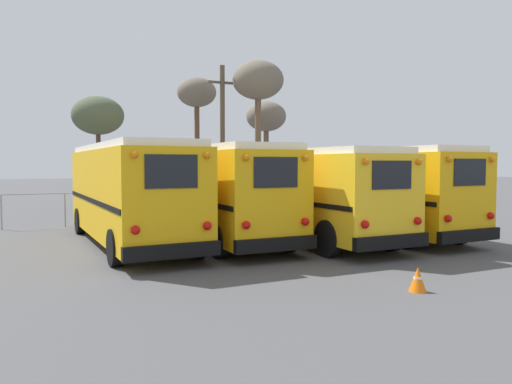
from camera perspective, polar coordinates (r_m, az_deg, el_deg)
ground_plane at (r=18.11m, az=-0.70°, el=-5.10°), size 160.00×160.00×0.00m
school_bus_0 at (r=16.64m, az=-14.30°, el=0.16°), size 2.84×9.53×3.25m
school_bus_1 at (r=17.41m, az=-5.01°, el=0.29°), size 2.59×9.76×3.21m
school_bus_2 at (r=17.51m, az=5.17°, el=0.18°), size 2.72×9.56×3.10m
school_bus_3 at (r=19.28m, az=12.23°, el=0.48°), size 2.84×9.86×3.17m
utility_pole at (r=30.48m, az=-3.86°, el=6.60°), size 1.80×0.30×8.55m
bare_tree_0 at (r=37.97m, az=1.17°, el=8.43°), size 3.01×3.01×7.34m
bare_tree_1 at (r=29.35m, az=-17.62°, el=8.24°), size 2.85×2.85×6.38m
bare_tree_2 at (r=31.06m, az=0.23°, el=12.36°), size 3.13×3.13×8.90m
bare_tree_3 at (r=34.55m, az=-6.78°, el=10.88°), size 2.65×2.65×8.45m
fence_line at (r=23.34m, az=-6.32°, el=-0.84°), size 16.65×0.06×1.42m
traffic_cone at (r=10.91m, az=18.00°, el=-9.47°), size 0.36×0.36×0.51m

